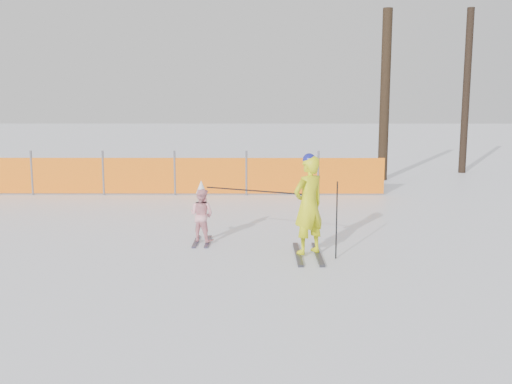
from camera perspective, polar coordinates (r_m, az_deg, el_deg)
ground at (r=9.85m, az=-0.02°, el=-6.21°), size 120.00×120.00×0.00m
adult at (r=9.62m, az=5.27°, el=-1.32°), size 0.72×1.45×1.74m
child at (r=10.58m, az=-5.46°, el=-2.23°), size 0.59×0.90×1.17m
ski_poles at (r=9.77m, az=3.02°, el=-1.05°), size 2.25×1.07×1.30m
safety_fence at (r=16.52m, az=-15.54°, el=1.61°), size 15.87×0.06×1.25m
tree_trunks at (r=20.58m, az=16.16°, el=9.39°), size 3.66×2.27×5.90m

